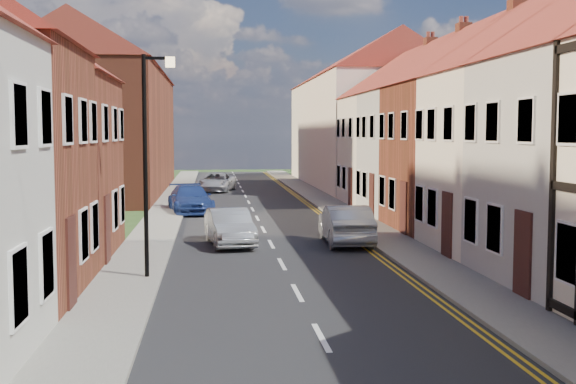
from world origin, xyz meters
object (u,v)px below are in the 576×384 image
object	(u,v)px
car_mid_b	(346,225)
car_mid	(229,227)
car_distant	(216,182)
car_far	(191,199)
lamppost	(148,151)

from	to	relation	value
car_mid_b	car_mid	bearing A→B (deg)	-0.88
car_distant	car_far	bearing A→B (deg)	-85.13
car_far	car_distant	xyz separation A→B (m)	(1.38, 13.15, -0.04)
lamppost	car_mid_b	distance (m)	9.20
lamppost	car_distant	xyz separation A→B (m)	(1.99, 30.00, -2.88)
lamppost	car_distant	distance (m)	30.20
car_far	car_distant	world-z (taller)	car_far
car_mid	car_mid_b	bearing A→B (deg)	-9.84
car_mid	car_mid_b	size ratio (longest dim) A/B	0.92
car_mid	car_distant	bearing A→B (deg)	83.46
lamppost	car_mid	bearing A→B (deg)	69.07
car_mid	car_distant	distance (m)	23.96
car_mid_b	lamppost	bearing A→B (deg)	43.64
lamppost	car_mid_b	size ratio (longest dim) A/B	1.38
lamppost	car_distant	size ratio (longest dim) A/B	1.27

